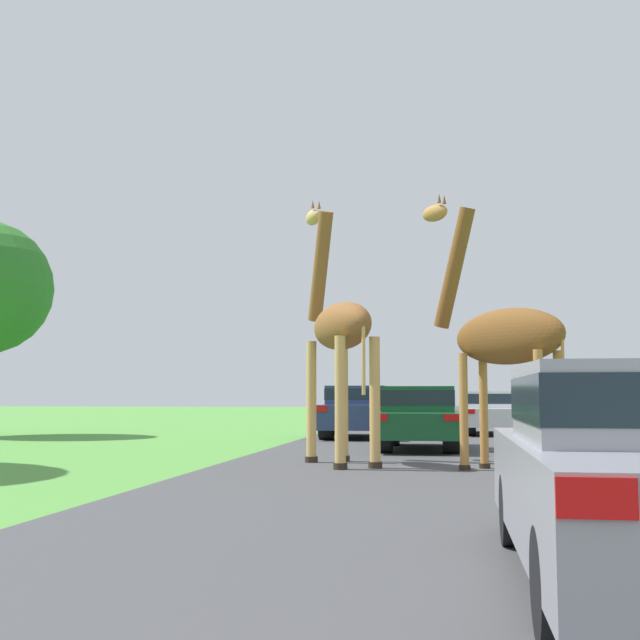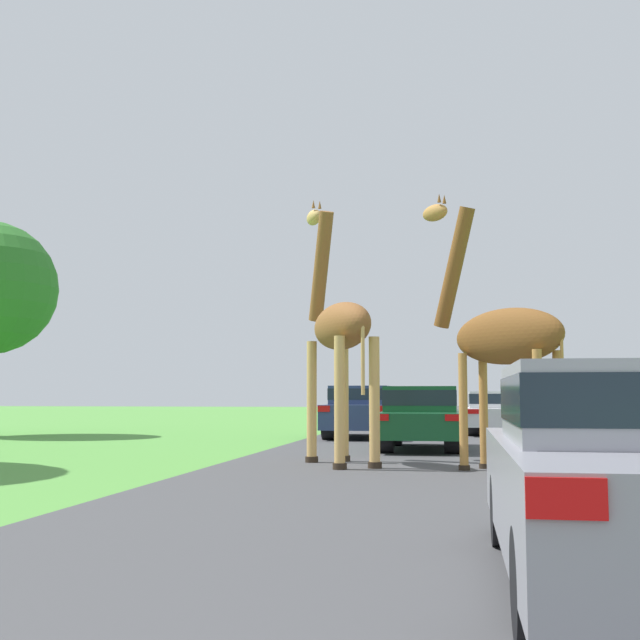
# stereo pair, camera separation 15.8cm
# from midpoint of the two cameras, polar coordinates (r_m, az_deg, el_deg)

# --- Properties ---
(road) EXTENTS (7.71, 120.00, 0.00)m
(road) POSITION_cam_midpoint_polar(r_m,az_deg,el_deg) (29.59, 8.58, -7.65)
(road) COLOR #424244
(road) RESTS_ON ground
(giraffe_near_road) EXTENTS (1.81, 2.75, 5.04)m
(giraffe_near_road) POSITION_cam_midpoint_polar(r_m,az_deg,el_deg) (14.34, 1.05, -0.84)
(giraffe_near_road) COLOR tan
(giraffe_near_road) RESTS_ON ground
(giraffe_companion) EXTENTS (2.43, 2.25, 4.77)m
(giraffe_companion) POSITION_cam_midpoint_polar(r_m,az_deg,el_deg) (13.30, 12.40, -1.01)
(giraffe_companion) COLOR #B77F3D
(giraffe_companion) RESTS_ON ground
(car_queue_right) EXTENTS (1.84, 4.10, 1.48)m
(car_queue_right) POSITION_cam_midpoint_polar(r_m,az_deg,el_deg) (23.25, 2.50, -6.42)
(car_queue_right) COLOR navy
(car_queue_right) RESTS_ON ground
(car_queue_left) EXTENTS (1.76, 4.07, 1.41)m
(car_queue_left) POSITION_cam_midpoint_polar(r_m,az_deg,el_deg) (18.39, 6.82, -6.76)
(car_queue_left) COLOR #144C28
(car_queue_left) RESTS_ON ground
(car_far_ahead) EXTENTS (1.86, 4.10, 1.33)m
(car_far_ahead) POSITION_cam_midpoint_polar(r_m,az_deg,el_deg) (25.77, 11.98, -6.36)
(car_far_ahead) COLOR silver
(car_far_ahead) RESTS_ON ground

